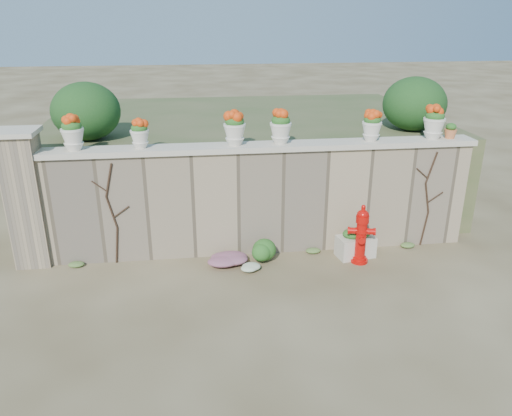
{
  "coord_description": "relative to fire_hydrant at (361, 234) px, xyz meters",
  "views": [
    {
      "loc": [
        -1.19,
        -6.9,
        4.3
      ],
      "look_at": [
        -0.12,
        1.4,
        1.02
      ],
      "focal_mm": 35.0,
      "sensor_mm": 36.0,
      "label": 1
    }
  ],
  "objects": [
    {
      "name": "ground",
      "position": [
        -1.76,
        -1.04,
        -0.56
      ],
      "size": [
        80.0,
        80.0,
        0.0
      ],
      "primitive_type": "plane",
      "color": "#4F4027",
      "rests_on": "ground"
    },
    {
      "name": "urn_pot_4",
      "position": [
        0.31,
        0.76,
        1.82
      ],
      "size": [
        0.36,
        0.36,
        0.56
      ],
      "color": "silver",
      "rests_on": "wall_cap"
    },
    {
      "name": "urn_pot_1",
      "position": [
        -3.87,
        0.76,
        1.79
      ],
      "size": [
        0.33,
        0.33,
        0.51
      ],
      "color": "silver",
      "rests_on": "wall_cap"
    },
    {
      "name": "urn_pot_5",
      "position": [
        1.51,
        0.76,
        1.85
      ],
      "size": [
        0.4,
        0.4,
        0.63
      ],
      "color": "silver",
      "rests_on": "wall_cap"
    },
    {
      "name": "green_shrub",
      "position": [
        -1.72,
        0.19,
        -0.29
      ],
      "size": [
        0.57,
        0.51,
        0.54
      ],
      "primitive_type": "ellipsoid",
      "color": "#1E5119",
      "rests_on": "ground"
    },
    {
      "name": "fire_hydrant",
      "position": [
        0.0,
        0.0,
        0.0
      ],
      "size": [
        0.49,
        0.35,
        1.12
      ],
      "rotation": [
        0.0,
        0.0,
        -0.26
      ],
      "color": "#BE0B07",
      "rests_on": "ground"
    },
    {
      "name": "vine_left",
      "position": [
        -4.43,
        0.54,
        0.43
      ],
      "size": [
        0.6,
        0.04,
        1.91
      ],
      "color": "black",
      "rests_on": "ground"
    },
    {
      "name": "white_flowers",
      "position": [
        -2.07,
        -0.14,
        -0.47
      ],
      "size": [
        0.52,
        0.41,
        0.19
      ],
      "primitive_type": "ellipsoid",
      "color": "white",
      "rests_on": "ground"
    },
    {
      "name": "wall_cap",
      "position": [
        -1.76,
        0.76,
        1.49
      ],
      "size": [
        8.1,
        0.52,
        0.1
      ],
      "primitive_type": "cube",
      "color": "beige",
      "rests_on": "stone_wall"
    },
    {
      "name": "urn_pot_2",
      "position": [
        -2.21,
        0.76,
        1.84
      ],
      "size": [
        0.39,
        0.39,
        0.62
      ],
      "color": "silver",
      "rests_on": "wall_cap"
    },
    {
      "name": "gate_pillar",
      "position": [
        -5.91,
        0.76,
        0.69
      ],
      "size": [
        0.72,
        0.72,
        2.48
      ],
      "color": "gray",
      "rests_on": "ground"
    },
    {
      "name": "stone_wall",
      "position": [
        -1.76,
        0.76,
        0.44
      ],
      "size": [
        8.0,
        0.4,
        2.0
      ],
      "primitive_type": "cube",
      "color": "gray",
      "rests_on": "ground"
    },
    {
      "name": "back_shrub_right",
      "position": [
        1.64,
        1.96,
        1.99
      ],
      "size": [
        1.3,
        1.3,
        1.1
      ],
      "primitive_type": "ellipsoid",
      "color": "#143814",
      "rests_on": "raised_fill"
    },
    {
      "name": "planter_box",
      "position": [
        -0.01,
        0.24,
        -0.3
      ],
      "size": [
        0.74,
        0.51,
        0.57
      ],
      "rotation": [
        0.0,
        0.0,
        0.17
      ],
      "color": "beige",
      "rests_on": "ground"
    },
    {
      "name": "raised_fill",
      "position": [
        -1.76,
        3.96,
        0.44
      ],
      "size": [
        9.0,
        6.0,
        2.0
      ],
      "primitive_type": "cube",
      "color": "#384C23",
      "rests_on": "ground"
    },
    {
      "name": "back_shrub_left",
      "position": [
        -4.96,
        1.96,
        1.99
      ],
      "size": [
        1.3,
        1.3,
        1.1
      ],
      "primitive_type": "ellipsoid",
      "color": "#143814",
      "rests_on": "raised_fill"
    },
    {
      "name": "urn_pot_0",
      "position": [
        -4.99,
        0.76,
        1.84
      ],
      "size": [
        0.39,
        0.39,
        0.61
      ],
      "color": "silver",
      "rests_on": "wall_cap"
    },
    {
      "name": "urn_pot_3",
      "position": [
        -1.39,
        0.76,
        1.84
      ],
      "size": [
        0.39,
        0.39,
        0.61
      ],
      "color": "silver",
      "rests_on": "wall_cap"
    },
    {
      "name": "magenta_clump",
      "position": [
        -2.39,
        0.17,
        -0.43
      ],
      "size": [
        1.02,
        0.68,
        0.27
      ],
      "primitive_type": "ellipsoid",
      "color": "#B5248C",
      "rests_on": "ground"
    },
    {
      "name": "terracotta_pot",
      "position": [
        1.86,
        0.76,
        1.66
      ],
      "size": [
        0.23,
        0.23,
        0.28
      ],
      "color": "#C96D3D",
      "rests_on": "wall_cap"
    },
    {
      "name": "vine_right",
      "position": [
        1.47,
        0.54,
        0.43
      ],
      "size": [
        0.6,
        0.04,
        1.91
      ],
      "color": "black",
      "rests_on": "ground"
    }
  ]
}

